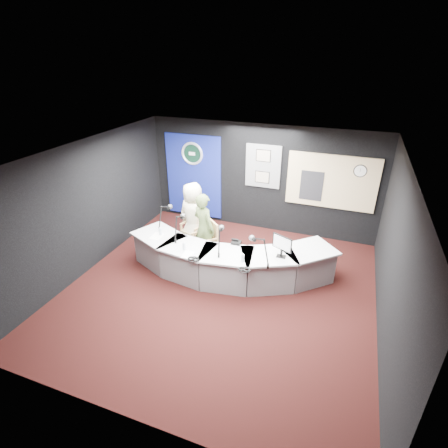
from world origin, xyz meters
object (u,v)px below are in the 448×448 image
(broadcast_desk, at_px, (227,260))
(person_woman, at_px, (204,228))
(armchair_right, at_px, (204,240))
(person_man, at_px, (193,216))
(armchair_left, at_px, (194,230))

(broadcast_desk, distance_m, person_woman, 0.91)
(broadcast_desk, xyz_separation_m, armchair_right, (-0.68, 0.39, 0.16))
(person_man, height_order, person_woman, person_man)
(armchair_left, relative_size, person_woman, 0.55)
(broadcast_desk, height_order, armchair_right, armchair_right)
(broadcast_desk, height_order, person_woman, person_woman)
(armchair_right, relative_size, person_woman, 0.65)
(broadcast_desk, distance_m, armchair_right, 0.80)
(person_man, distance_m, person_woman, 0.67)
(armchair_left, distance_m, armchair_right, 0.68)
(armchair_left, relative_size, person_man, 0.54)
(person_woman, bearing_deg, broadcast_desk, 176.86)
(armchair_right, bearing_deg, person_woman, 0.00)
(broadcast_desk, distance_m, person_man, 1.52)
(person_man, bearing_deg, person_woman, 149.05)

